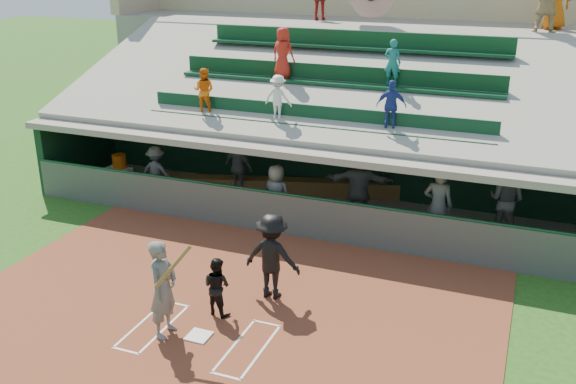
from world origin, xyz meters
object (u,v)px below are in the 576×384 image
at_px(batter_at_plate, 163,289).
at_px(white_table, 118,178).
at_px(water_cooler, 119,161).
at_px(catcher, 217,286).
at_px(home_plate, 199,336).

height_order(batter_at_plate, white_table, batter_at_plate).
xyz_separation_m(batter_at_plate, water_cooler, (-5.57, 6.46, -0.10)).
bearing_deg(white_table, catcher, -32.75).
bearing_deg(home_plate, catcher, 93.51).
height_order(white_table, water_cooler, water_cooler).
height_order(home_plate, catcher, catcher).
bearing_deg(water_cooler, catcher, -41.44).
distance_m(home_plate, catcher, 1.08).
relative_size(home_plate, catcher, 0.35).
xyz_separation_m(catcher, white_table, (-6.20, 5.38, -0.27)).
height_order(home_plate, batter_at_plate, batter_at_plate).
distance_m(batter_at_plate, white_table, 8.55).
bearing_deg(batter_at_plate, home_plate, 11.46).
xyz_separation_m(home_plate, water_cooler, (-6.20, 6.33, 0.86)).
xyz_separation_m(catcher, water_cooler, (-6.15, 5.43, 0.26)).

